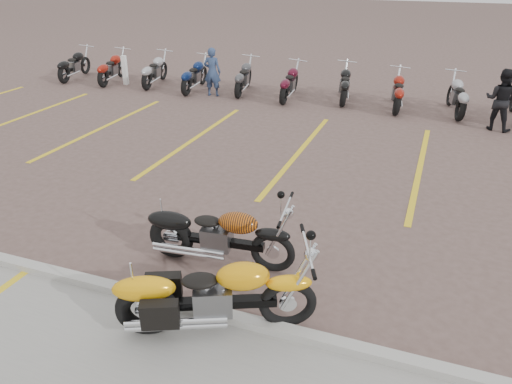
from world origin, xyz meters
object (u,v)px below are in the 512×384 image
yellow_cruiser (212,297)px  person_b (501,100)px  person_a (212,72)px  bollard (125,70)px  flame_cruiser (217,237)px

yellow_cruiser → person_b: (3.60, 9.67, 0.31)m
person_b → person_a: bearing=13.7°
person_a → bollard: size_ratio=1.54×
flame_cruiser → person_a: (-4.27, 8.91, 0.31)m
bollard → flame_cruiser: bearing=-49.8°
yellow_cruiser → person_b: size_ratio=1.41×
person_a → person_b: person_b is taller
person_a → person_b: 8.45m
person_a → bollard: person_a is taller
person_a → bollard: (-3.55, 0.33, -0.27)m
flame_cruiser → bollard: 12.11m
yellow_cruiser → bollard: bearing=103.9°
flame_cruiser → person_a: bearing=110.1°
yellow_cruiser → flame_cruiser: (-0.55, 1.34, -0.04)m
yellow_cruiser → person_a: 11.33m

